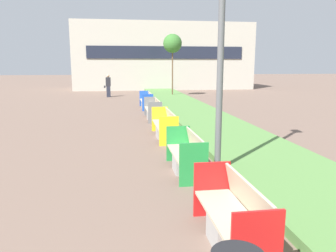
% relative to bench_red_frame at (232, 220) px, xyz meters
% --- Properties ---
extents(planter_grass_strip, '(2.80, 120.00, 0.18)m').
position_rel_bench_red_frame_xyz_m(planter_grass_strip, '(2.26, 4.50, -0.27)').
color(planter_grass_strip, '#568442').
rests_on(planter_grass_strip, ground).
extents(building_backdrop, '(18.33, 5.09, 6.75)m').
position_rel_bench_red_frame_xyz_m(building_backdrop, '(3.06, 30.97, 3.02)').
color(building_backdrop, '#B2AD9E').
rests_on(building_backdrop, ground).
extents(bench_red_frame, '(0.65, 1.90, 0.94)m').
position_rel_bench_red_frame_xyz_m(bench_red_frame, '(0.00, 0.00, 0.00)').
color(bench_red_frame, '#9E9B96').
rests_on(bench_red_frame, ground).
extents(bench_green_frame, '(0.65, 1.93, 0.94)m').
position_rel_bench_red_frame_xyz_m(bench_green_frame, '(0.00, 3.25, 0.00)').
color(bench_green_frame, '#9E9B96').
rests_on(bench_green_frame, ground).
extents(bench_yellow_frame, '(0.65, 2.44, 0.94)m').
position_rel_bench_red_frame_xyz_m(bench_yellow_frame, '(0.01, 7.05, 0.02)').
color(bench_yellow_frame, '#9E9B96').
rests_on(bench_yellow_frame, ground).
extents(bench_grey_frame, '(0.65, 2.37, 0.94)m').
position_rel_bench_red_frame_xyz_m(bench_grey_frame, '(0.01, 11.10, 0.01)').
color(bench_grey_frame, '#9E9B96').
rests_on(bench_grey_frame, ground).
extents(bench_blue_frame, '(0.65, 2.39, 0.94)m').
position_rel_bench_red_frame_xyz_m(bench_blue_frame, '(0.01, 15.02, 0.01)').
color(bench_blue_frame, '#9E9B96').
rests_on(bench_blue_frame, ground).
extents(sapling_tree_far, '(1.47, 1.47, 4.90)m').
position_rel_bench_red_frame_xyz_m(sapling_tree_far, '(2.62, 21.87, 3.78)').
color(sapling_tree_far, brown).
rests_on(sapling_tree_far, ground).
extents(pedestrian_walking, '(0.53, 0.24, 1.79)m').
position_rel_bench_red_frame_xyz_m(pedestrian_walking, '(-2.46, 22.27, 0.56)').
color(pedestrian_walking, '#232633').
rests_on(pedestrian_walking, ground).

